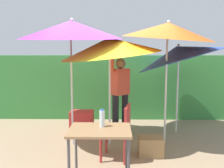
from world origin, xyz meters
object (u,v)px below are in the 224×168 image
(umbrella_rainbow, at_px, (178,54))
(cooler_box, at_px, (82,122))
(umbrella_navy, at_px, (168,31))
(folding_table, at_px, (100,136))
(crate_cardboard, at_px, (151,146))
(chair_plastic, at_px, (119,128))
(bottle_water, at_px, (102,118))
(umbrella_orange, at_px, (71,30))
(umbrella_yellow, at_px, (110,47))
(person_vendor, at_px, (120,89))

(umbrella_rainbow, bearing_deg, cooler_box, -179.29)
(umbrella_navy, distance_m, folding_table, 2.38)
(umbrella_navy, height_order, cooler_box, umbrella_navy)
(crate_cardboard, bearing_deg, cooler_box, 138.17)
(chair_plastic, xyz_separation_m, bottle_water, (-0.24, -0.64, 0.34))
(crate_cardboard, bearing_deg, umbrella_navy, 59.54)
(chair_plastic, bearing_deg, crate_cardboard, 14.41)
(folding_table, bearing_deg, chair_plastic, 70.41)
(umbrella_orange, xyz_separation_m, bottle_water, (0.62, -1.29, -1.27))
(cooler_box, bearing_deg, folding_table, -75.47)
(umbrella_navy, bearing_deg, bottle_water, -129.14)
(umbrella_navy, bearing_deg, umbrella_rainbow, 59.25)
(cooler_box, relative_size, bottle_water, 2.08)
(umbrella_yellow, distance_m, folding_table, 1.82)
(umbrella_navy, bearing_deg, folding_table, -127.76)
(umbrella_yellow, relative_size, folding_table, 2.66)
(umbrella_yellow, relative_size, cooler_box, 4.27)
(umbrella_orange, xyz_separation_m, folding_table, (0.60, -1.39, -1.47))
(umbrella_orange, relative_size, crate_cardboard, 5.87)
(umbrella_rainbow, bearing_deg, chair_plastic, -132.74)
(bottle_water, bearing_deg, person_vendor, 82.32)
(person_vendor, xyz_separation_m, folding_table, (-0.30, -2.15, -0.29))
(umbrella_navy, bearing_deg, umbrella_orange, -177.00)
(umbrella_orange, relative_size, chair_plastic, 2.65)
(chair_plastic, xyz_separation_m, crate_cardboard, (0.53, 0.14, -0.35))
(umbrella_rainbow, relative_size, person_vendor, 1.17)
(crate_cardboard, bearing_deg, folding_table, -132.13)
(cooler_box, xyz_separation_m, crate_cardboard, (1.32, -1.18, -0.08))
(umbrella_rainbow, bearing_deg, umbrella_yellow, -153.43)
(bottle_water, bearing_deg, cooler_box, 105.87)
(person_vendor, distance_m, bottle_water, 2.07)
(folding_table, bearing_deg, crate_cardboard, 47.87)
(chair_plastic, bearing_deg, umbrella_navy, 40.07)
(umbrella_rainbow, bearing_deg, bottle_water, -126.78)
(crate_cardboard, relative_size, bottle_water, 1.68)
(umbrella_navy, height_order, folding_table, umbrella_navy)
(folding_table, bearing_deg, umbrella_navy, 52.24)
(umbrella_navy, xyz_separation_m, chair_plastic, (-0.89, -0.75, -1.60))
(umbrella_orange, height_order, bottle_water, umbrella_orange)
(umbrella_orange, bearing_deg, chair_plastic, -37.14)
(chair_plastic, height_order, cooler_box, chair_plastic)
(umbrella_navy, height_order, chair_plastic, umbrella_navy)
(umbrella_yellow, bearing_deg, crate_cardboard, -36.08)
(umbrella_rainbow, height_order, crate_cardboard, umbrella_rainbow)
(crate_cardboard, relative_size, folding_table, 0.50)
(folding_table, bearing_deg, cooler_box, 104.53)
(person_vendor, bearing_deg, cooler_box, -173.83)
(chair_plastic, distance_m, crate_cardboard, 0.65)
(umbrella_rainbow, distance_m, crate_cardboard, 2.08)
(cooler_box, relative_size, folding_table, 0.62)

